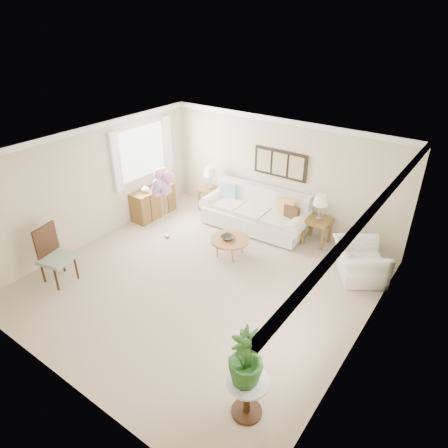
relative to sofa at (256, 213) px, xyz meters
The scene contains 18 objects.
ground_plane 2.52m from the sofa, 83.23° to the right, with size 6.00×6.00×0.00m, color tan.
room_shell 2.69m from the sofa, 85.59° to the right, with size 6.04×6.04×2.60m.
wall_art_triptych 1.30m from the sofa, 59.24° to the left, with size 1.35×0.06×0.65m.
sofa is the anchor object (origin of this frame).
end_table_left 1.49m from the sofa, behind, with size 0.56×0.51×0.61m.
end_table_right 1.51m from the sofa, ahead, with size 0.57×0.51×0.62m.
lamp_left 1.63m from the sofa, behind, with size 0.33×0.33×0.59m.
lamp_right 1.65m from the sofa, ahead, with size 0.33×0.33×0.58m.
coffee_table 1.41m from the sofa, 81.54° to the right, with size 0.83×0.83×0.42m.
decor_bowl 1.44m from the sofa, 83.07° to the right, with size 0.28×0.28×0.07m, color #2D2924.
armchair 2.74m from the sofa, 10.75° to the right, with size 1.06×0.92×0.69m, color white.
side_table 5.07m from the sofa, 59.63° to the right, with size 0.57×0.57×0.61m.
potted_plant 5.12m from the sofa, 60.06° to the right, with size 0.45×0.45×0.80m, color #204A18.
accent_chair 4.55m from the sofa, 116.98° to the right, with size 0.66×0.66×1.13m.
credenza 2.65m from the sofa, 158.51° to the right, with size 0.46×1.20×0.74m.
vase_white 2.77m from the sofa, 153.57° to the right, with size 0.19×0.19×0.20m, color silver.
vase_sage 2.61m from the sofa, 162.26° to the right, with size 0.19×0.19×0.20m, color beige.
balloon_cluster 2.38m from the sofa, 131.24° to the right, with size 0.50×0.49×1.69m.
Camera 1 is at (4.04, -4.88, 4.74)m, focal length 32.00 mm.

